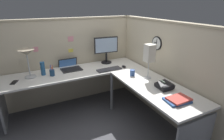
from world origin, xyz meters
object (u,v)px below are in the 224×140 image
object	(u,v)px
desk_lamp_dome	(27,55)
keyboard	(109,69)
computer_mouse	(124,66)
laptop	(70,67)
office_phone	(164,86)
desk_lamp_paper	(149,54)
book_stack	(178,100)
thermos_flask	(43,69)
coffee_mug	(132,73)
wall_clock	(157,43)
pen_cup	(52,73)
cell_phone	(14,82)
monitor	(106,48)

from	to	relation	value
desk_lamp_dome	keyboard	bearing A→B (deg)	-11.84
computer_mouse	laptop	bearing A→B (deg)	155.87
laptop	office_phone	distance (m)	1.67
desk_lamp_paper	book_stack	bearing A→B (deg)	-98.48
thermos_flask	book_stack	size ratio (longest dim) A/B	0.72
keyboard	computer_mouse	size ratio (longest dim) A/B	4.13
coffee_mug	wall_clock	world-z (taller)	wall_clock
desk_lamp_dome	pen_cup	size ratio (longest dim) A/B	2.47
coffee_mug	computer_mouse	bearing A→B (deg)	79.59
computer_mouse	office_phone	size ratio (longest dim) A/B	0.48
computer_mouse	coffee_mug	distance (m)	0.40
laptop	computer_mouse	world-z (taller)	laptop
computer_mouse	desk_lamp_dome	world-z (taller)	desk_lamp_dome
computer_mouse	cell_phone	distance (m)	1.77
office_phone	desk_lamp_paper	world-z (taller)	desk_lamp_paper
pen_cup	office_phone	xyz separation A→B (m)	(1.29, -1.15, -0.02)
laptop	book_stack	size ratio (longest dim) A/B	1.30
coffee_mug	desk_lamp_paper	bearing A→B (deg)	-51.06
monitor	cell_phone	bearing A→B (deg)	-171.75
office_phone	desk_lamp_paper	size ratio (longest dim) A/B	0.41
book_stack	desk_lamp_dome	bearing A→B (deg)	133.95
pen_cup	office_phone	size ratio (longest dim) A/B	0.83
monitor	thermos_flask	bearing A→B (deg)	-174.60
keyboard	wall_clock	xyz separation A→B (m)	(0.66, -0.41, 0.48)
laptop	computer_mouse	size ratio (longest dim) A/B	3.79
thermos_flask	book_stack	distance (m)	2.06
laptop	thermos_flask	size ratio (longest dim) A/B	1.79
pen_cup	cell_phone	distance (m)	0.55
desk_lamp_dome	book_stack	size ratio (longest dim) A/B	1.47
office_phone	wall_clock	bearing A→B (deg)	62.61
desk_lamp_dome	coffee_mug	bearing A→B (deg)	-24.11
desk_lamp_paper	pen_cup	bearing A→B (deg)	149.73
cell_phone	coffee_mug	xyz separation A→B (m)	(1.69, -0.54, 0.04)
thermos_flask	desk_lamp_paper	bearing A→B (deg)	-31.00
computer_mouse	office_phone	bearing A→B (deg)	-85.97
desk_lamp_dome	wall_clock	bearing A→B (deg)	-19.59
desk_lamp_paper	coffee_mug	distance (m)	0.42
computer_mouse	cell_phone	size ratio (longest dim) A/B	0.72
keyboard	office_phone	size ratio (longest dim) A/B	1.99
book_stack	desk_lamp_paper	size ratio (longest dim) A/B	0.57
desk_lamp_paper	wall_clock	world-z (taller)	wall_clock
coffee_mug	wall_clock	bearing A→B (deg)	-2.67
cell_phone	wall_clock	distance (m)	2.25
office_phone	book_stack	size ratio (longest dim) A/B	0.71
computer_mouse	pen_cup	xyz separation A→B (m)	(-1.22, 0.17, 0.04)
thermos_flask	office_phone	size ratio (longest dim) A/B	1.02
monitor	computer_mouse	xyz separation A→B (m)	(0.17, -0.38, -0.28)
office_phone	wall_clock	xyz separation A→B (m)	(0.29, 0.56, 0.45)
keyboard	wall_clock	bearing A→B (deg)	-34.20
pen_cup	thermos_flask	world-z (taller)	thermos_flask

